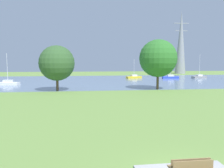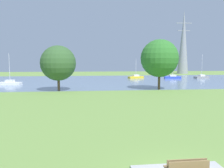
# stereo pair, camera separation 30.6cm
# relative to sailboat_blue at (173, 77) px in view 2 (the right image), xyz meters

# --- Properties ---
(ground_plane) EXTENTS (160.00, 160.00, 0.00)m
(ground_plane) POSITION_rel_sailboat_blue_xyz_m (-20.92, -33.10, -0.46)
(ground_plane) COLOR olive
(water_surface) EXTENTS (140.00, 40.00, 0.02)m
(water_surface) POSITION_rel_sailboat_blue_xyz_m (-20.92, -5.10, -0.45)
(water_surface) COLOR slate
(water_surface) RESTS_ON ground
(sailboat_blue) EXTENTS (4.92, 1.96, 6.90)m
(sailboat_blue) POSITION_rel_sailboat_blue_xyz_m (0.00, 0.00, 0.00)
(sailboat_blue) COLOR blue
(sailboat_blue) RESTS_ON water_surface
(sailboat_yellow) EXTENTS (5.03, 2.97, 5.79)m
(sailboat_yellow) POSITION_rel_sailboat_blue_xyz_m (-10.74, 1.93, -0.01)
(sailboat_yellow) COLOR yellow
(sailboat_yellow) RESTS_ON water_surface
(sailboat_white) EXTENTS (4.98, 2.23, 6.81)m
(sailboat_white) POSITION_rel_sailboat_blue_xyz_m (-41.99, -13.46, -0.00)
(sailboat_white) COLOR white
(sailboat_white) RESTS_ON water_surface
(sailboat_gray) EXTENTS (5.03, 2.80, 7.16)m
(sailboat_gray) POSITION_rel_sailboat_blue_xyz_m (9.03, -0.04, 0.00)
(sailboat_gray) COLOR gray
(sailboat_gray) RESTS_ON water_surface
(tree_west_near) EXTENTS (6.10, 6.10, 7.89)m
(tree_west_near) POSITION_rel_sailboat_blue_xyz_m (-30.21, -24.37, 4.37)
(tree_west_near) COLOR brown
(tree_west_near) RESTS_ON ground
(tree_west_far) EXTENTS (6.81, 6.81, 9.10)m
(tree_west_far) POSITION_rel_sailboat_blue_xyz_m (-12.23, -24.55, 5.22)
(tree_west_far) COLOR brown
(tree_west_far) RESTS_ON ground
(electricity_pylon) EXTENTS (6.40, 4.40, 25.65)m
(electricity_pylon) POSITION_rel_sailboat_blue_xyz_m (13.92, 24.76, 12.37)
(electricity_pylon) COLOR gray
(electricity_pylon) RESTS_ON ground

